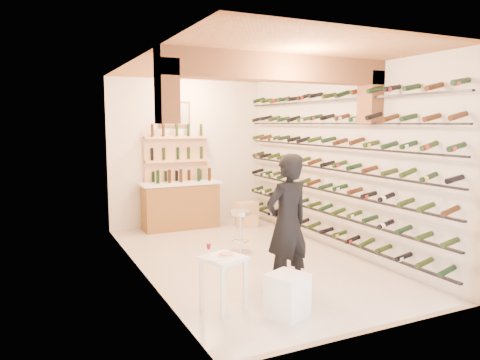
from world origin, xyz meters
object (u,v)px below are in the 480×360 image
at_px(wine_rack, 325,163).
at_px(crate_lower, 247,220).
at_px(chrome_barstool, 240,229).
at_px(person, 287,224).
at_px(back_counter, 181,204).
at_px(white_stool, 287,295).
at_px(tasting_table, 223,266).

xyz_separation_m(wine_rack, crate_lower, (-0.47, 2.20, -1.41)).
bearing_deg(chrome_barstool, wine_rack, -14.58).
bearing_deg(person, crate_lower, -118.44).
bearing_deg(back_counter, white_stool, -93.36).
bearing_deg(chrome_barstool, crate_lower, 60.90).
bearing_deg(chrome_barstool, white_stool, -103.58).
relative_size(tasting_table, white_stool, 1.59).
xyz_separation_m(wine_rack, tasting_table, (-2.73, -1.75, -1.00)).
height_order(wine_rack, chrome_barstool, wine_rack).
bearing_deg(tasting_table, white_stool, -59.17).
xyz_separation_m(person, chrome_barstool, (0.22, 1.93, -0.50)).
bearing_deg(wine_rack, crate_lower, 102.14).
bearing_deg(tasting_table, person, -9.03).
height_order(person, chrome_barstool, person).
height_order(tasting_table, white_stool, tasting_table).
distance_m(back_counter, chrome_barstool, 2.29).
bearing_deg(back_counter, tasting_table, -101.52).
xyz_separation_m(white_stool, crate_lower, (1.64, 4.44, -0.12)).
bearing_deg(crate_lower, person, -108.23).
relative_size(white_stool, chrome_barstool, 0.68).
bearing_deg(person, white_stool, 49.23).
bearing_deg(wine_rack, chrome_barstool, 165.42).
relative_size(back_counter, white_stool, 3.33).
height_order(wine_rack, tasting_table, wine_rack).
xyz_separation_m(wine_rack, back_counter, (-1.83, 2.65, -1.02)).
bearing_deg(chrome_barstool, back_counter, 98.74).
relative_size(tasting_table, person, 0.43).
height_order(wine_rack, person, wine_rack).
bearing_deg(chrome_barstool, tasting_table, -120.20).
relative_size(wine_rack, chrome_barstool, 7.59).
distance_m(back_counter, white_stool, 4.90).
relative_size(tasting_table, chrome_barstool, 1.08).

